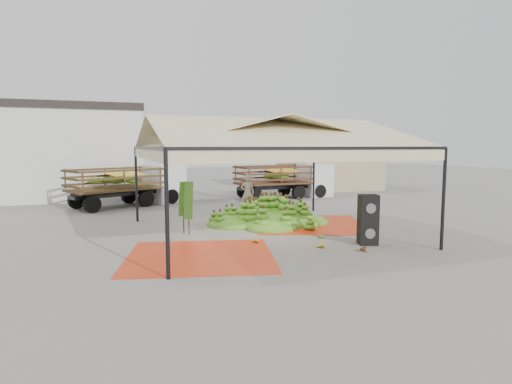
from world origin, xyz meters
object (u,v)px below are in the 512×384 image
object	(u,v)px
truck_right	(288,177)
speaker_stack	(368,220)
vendor	(248,193)
truck_left	(133,181)
banana_heap	(271,211)

from	to	relation	value
truck_right	speaker_stack	bearing A→B (deg)	-107.18
vendor	truck_left	distance (m)	6.34
speaker_stack	truck_right	distance (m)	12.19
banana_heap	speaker_stack	xyz separation A→B (m)	(1.51, -4.19, 0.25)
banana_heap	speaker_stack	bearing A→B (deg)	-70.21
speaker_stack	vendor	distance (m)	7.58
banana_heap	truck_right	distance (m)	8.79
banana_heap	truck_right	size ratio (longest dim) A/B	0.85
speaker_stack	truck_left	size ratio (longest dim) A/B	0.25
truck_right	vendor	bearing A→B (deg)	-136.92
speaker_stack	vendor	bearing A→B (deg)	117.88
banana_heap	vendor	distance (m)	3.29
banana_heap	vendor	xyz separation A→B (m)	(0.15, 3.27, 0.34)
banana_heap	truck_left	bearing A→B (deg)	122.18
banana_heap	vendor	bearing A→B (deg)	87.32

